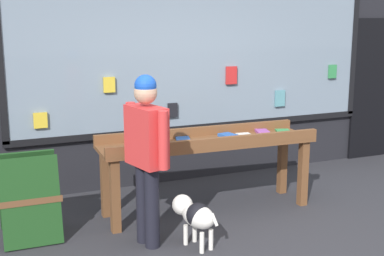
# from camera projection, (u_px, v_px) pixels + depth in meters

# --- Properties ---
(ground_plane) EXTENTS (40.00, 40.00, 0.00)m
(ground_plane) POSITION_uv_depth(u_px,v_px,m) (258.00, 251.00, 4.99)
(ground_plane) COLOR #2D2D33
(shopfront_facade) EXTENTS (7.68, 0.29, 3.27)m
(shopfront_facade) POSITION_uv_depth(u_px,v_px,m) (172.00, 57.00, 6.82)
(shopfront_facade) COLOR black
(shopfront_facade) RESTS_ON ground_plane
(display_table_main) EXTENTS (2.41, 0.71, 0.90)m
(display_table_main) POSITION_uv_depth(u_px,v_px,m) (207.00, 148.00, 5.86)
(display_table_main) COLOR brown
(display_table_main) RESTS_ON ground_plane
(person_browsing) EXTENTS (0.32, 0.64, 1.63)m
(person_browsing) POSITION_uv_depth(u_px,v_px,m) (147.00, 148.00, 4.94)
(person_browsing) COLOR black
(person_browsing) RESTS_ON ground_plane
(small_dog) EXTENTS (0.33, 0.59, 0.46)m
(small_dog) POSITION_uv_depth(u_px,v_px,m) (195.00, 214.00, 5.03)
(small_dog) COLOR white
(small_dog) RESTS_ON ground_plane
(sandwich_board_sign) EXTENTS (0.60, 0.61, 0.84)m
(sandwich_board_sign) POSITION_uv_depth(u_px,v_px,m) (29.00, 196.00, 5.21)
(sandwich_board_sign) COLOR #193F19
(sandwich_board_sign) RESTS_ON ground_plane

